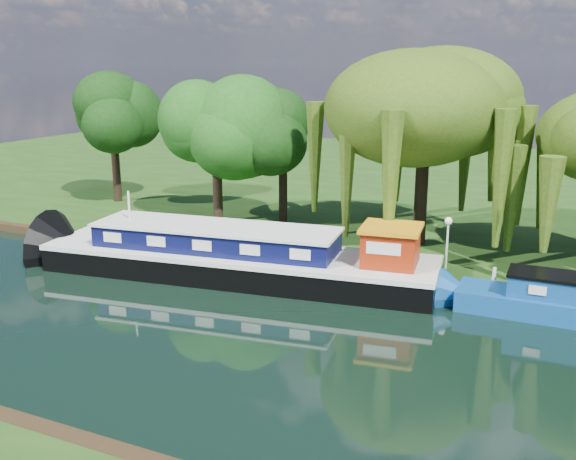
% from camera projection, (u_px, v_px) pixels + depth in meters
% --- Properties ---
extents(ground, '(120.00, 120.00, 0.00)m').
position_uv_depth(ground, '(369.00, 364.00, 22.21)').
color(ground, black).
extents(far_bank, '(120.00, 52.00, 0.45)m').
position_uv_depth(far_bank, '(498.00, 189.00, 52.01)').
color(far_bank, '#19390F').
rests_on(far_bank, ground).
extents(dutch_barge, '(19.68, 6.75, 4.07)m').
position_uv_depth(dutch_barge, '(239.00, 257.00, 31.01)').
color(dutch_barge, black).
rests_on(dutch_barge, ground).
extents(red_dinghy, '(3.29, 2.39, 0.67)m').
position_uv_depth(red_dinghy, '(98.00, 261.00, 33.74)').
color(red_dinghy, maroon).
rests_on(red_dinghy, ground).
extents(willow_left, '(8.37, 8.37, 10.03)m').
position_uv_depth(willow_left, '(426.00, 110.00, 33.70)').
color(willow_left, black).
rests_on(willow_left, far_bank).
extents(tree_far_left, '(5.39, 5.39, 8.68)m').
position_uv_depth(tree_far_left, '(216.00, 127.00, 38.69)').
color(tree_far_left, black).
rests_on(tree_far_left, far_bank).
extents(tree_far_back, '(4.88, 4.88, 8.21)m').
position_uv_depth(tree_far_back, '(113.00, 121.00, 44.96)').
color(tree_far_back, black).
rests_on(tree_far_back, far_bank).
extents(tree_far_mid, '(4.68, 4.68, 7.65)m').
position_uv_depth(tree_far_mid, '(283.00, 137.00, 38.95)').
color(tree_far_mid, black).
rests_on(tree_far_mid, far_bank).
extents(lamppost, '(0.36, 0.36, 2.56)m').
position_uv_depth(lamppost, '(448.00, 229.00, 30.61)').
color(lamppost, silver).
rests_on(lamppost, far_bank).
extents(mooring_posts, '(19.16, 0.16, 1.00)m').
position_uv_depth(mooring_posts, '(415.00, 268.00, 29.55)').
color(mooring_posts, silver).
rests_on(mooring_posts, far_bank).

